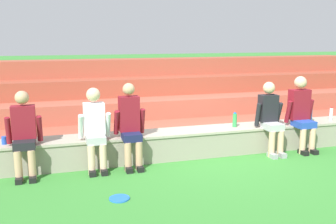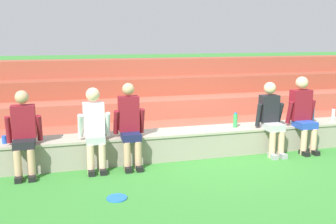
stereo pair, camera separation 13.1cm
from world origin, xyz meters
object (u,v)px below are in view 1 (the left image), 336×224
Objects in this scene: person_far_left at (24,132)px; frisbee at (119,198)px; person_center at (130,124)px; person_left_of_center at (95,127)px; water_bottle_near_left at (235,120)px; plastic_cup_left_end at (4,140)px; person_right_of_center at (271,116)px; water_bottle_center_gap at (310,114)px; water_bottle_near_right at (331,114)px; person_far_right at (301,112)px.

frisbee is at bearing -46.22° from person_far_left.
person_left_of_center is at bearing -177.85° from person_center.
water_bottle_near_left reaches higher than plastic_cup_left_end.
person_center is at bearing 179.71° from person_right_of_center.
person_center is 2.00m from water_bottle_near_left.
person_far_left reaches higher than plastic_cup_left_end.
frisbee is at bearing -159.22° from water_bottle_center_gap.
plastic_cup_left_end is 2.18m from frisbee.
person_left_of_center reaches higher than water_bottle_center_gap.
person_far_left reaches higher than water_bottle_near_left.
person_far_left is 4.73× the size of water_bottle_center_gap.
person_far_left is 1.87m from frisbee.
water_bottle_center_gap is at bearing 15.28° from person_right_of_center.
person_left_of_center is at bearing -179.84° from person_right_of_center.
water_bottle_near_right is 2.07m from water_bottle_near_left.
water_bottle_center_gap is at bearing 20.78° from frisbee.
person_far_left is 4.82m from person_far_right.
water_bottle_near_left is at bearing 7.13° from person_center.
person_center reaches higher than person_far_left.
person_right_of_center is (4.17, -0.02, -0.00)m from person_far_left.
person_far_right is at bearing 0.33° from person_left_of_center.
frisbee is (-0.41, -1.25, -0.70)m from person_center.
water_bottle_center_gap is (3.63, 0.28, -0.11)m from person_center.
person_left_of_center is at bearing -1.49° from person_far_left.
person_far_right is 0.52m from water_bottle_center_gap.
person_left_of_center is 4.86× the size of frisbee.
water_bottle_near_left is (-0.58, 0.26, -0.08)m from person_right_of_center.
person_right_of_center reaches higher than water_bottle_center_gap.
water_bottle_center_gap is (1.07, 0.29, -0.08)m from person_right_of_center.
water_bottle_near_left is at bearing -178.92° from water_bottle_center_gap.
person_right_of_center is at bearing 22.67° from frisbee.
person_center is 4.06m from water_bottle_near_right.
person_far_right is at bearing -146.21° from water_bottle_center_gap.
person_far_left is at bearing -177.85° from water_bottle_near_right.
person_center is at bearing -179.99° from person_far_right.
frisbee is at bearing -108.10° from person_center.
person_far_left is 4.81× the size of water_bottle_near_left.
person_far_right is 5.01× the size of water_bottle_center_gap.
water_bottle_near_left is 2.24× the size of plastic_cup_left_end.
frisbee is (-2.39, -1.50, -0.59)m from water_bottle_near_left.
person_center is at bearing -172.87° from water_bottle_near_left.
person_far_right is at bearing -2.49° from plastic_cup_left_end.
person_right_of_center is (3.12, 0.01, -0.01)m from person_left_of_center.
person_left_of_center reaches higher than person_right_of_center.
person_far_left is 4.17m from person_right_of_center.
person_center reaches higher than person_left_of_center.
water_bottle_center_gap is at bearing 0.57° from plastic_cup_left_end.
frisbee is at bearing -161.77° from water_bottle_near_right.
person_left_of_center is 4.85× the size of water_bottle_near_left.
plastic_cup_left_end is (-5.55, -0.05, -0.07)m from water_bottle_center_gap.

